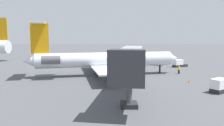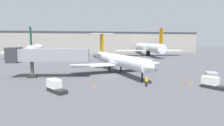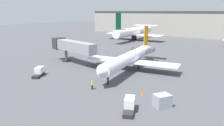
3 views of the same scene
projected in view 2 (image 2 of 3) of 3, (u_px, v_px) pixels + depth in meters
name	position (u px, v px, depth m)	size (l,w,h in m)	color
ground_plane	(108.00, 76.00, 42.89)	(400.00, 400.00, 0.10)	#4C4C51
regional_jet	(117.00, 59.00, 47.30)	(23.06, 30.58, 10.07)	silver
jet_bridge	(44.00, 55.00, 40.26)	(17.14, 5.41, 6.41)	gray
ground_crew_marshaller	(146.00, 81.00, 32.50)	(0.43, 0.48, 1.69)	black
baggage_tug_lead	(212.00, 83.00, 31.14)	(3.09, 4.19, 1.90)	#262628
baggage_tug_trailing	(55.00, 86.00, 28.97)	(3.41, 4.09, 1.90)	#262628
cargo_container_uld	(211.00, 77.00, 35.73)	(2.81, 3.01, 1.92)	#999EA8
traffic_cone_near	(191.00, 83.00, 34.05)	(0.36, 0.36, 0.55)	orange
traffic_cone_mid	(182.00, 79.00, 37.20)	(0.36, 0.36, 0.55)	orange
traffic_cone_far	(95.00, 85.00, 32.05)	(0.36, 0.36, 0.55)	orange
terminal_building	(87.00, 42.00, 128.64)	(150.75, 19.77, 13.90)	#9E998E
parked_airliner_west_end	(36.00, 49.00, 88.14)	(29.15, 34.41, 13.21)	white
parked_airliner_west_mid	(148.00, 48.00, 102.52)	(36.23, 42.87, 13.51)	silver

